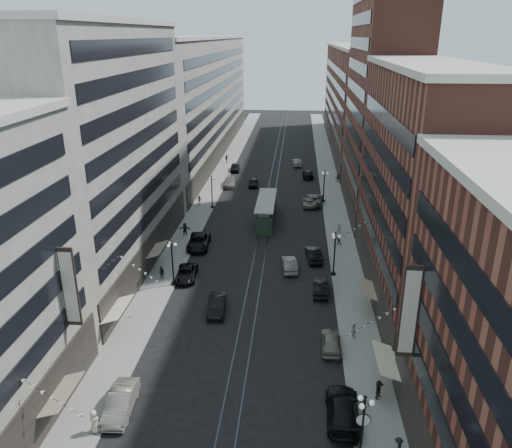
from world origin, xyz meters
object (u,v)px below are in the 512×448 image
(car_10, at_px, (314,254))
(car_13, at_px, (253,183))
(car_11, at_px, (314,199))
(pedestrian_5, at_px, (185,229))
(car_2, at_px, (186,274))
(pedestrian_7, at_px, (339,239))
(pedestrian_1, at_px, (94,421))
(pedestrian_extra_2, at_px, (227,158))
(pedestrian_extra_1, at_px, (379,389))
(car_8, at_px, (230,182))
(pedestrian_9, at_px, (338,178))
(lamppost_se_near, at_px, (362,426))
(pedestrian_8, at_px, (339,228))
(car_1, at_px, (121,402))
(car_extra_2, at_px, (309,202))
(car_extra_0, at_px, (321,287))
(pedestrian_4, at_px, (354,330))
(car_3, at_px, (343,409))
(pedestrian_2, at_px, (162,273))
(lamppost_sw_mid, at_px, (212,191))
(car_14, at_px, (297,162))
(streetcar, at_px, (266,211))
(car_extra_1, at_px, (290,264))
(lamppost_sw_far, at_px, (172,261))
(car_9, at_px, (235,167))
(car_12, at_px, (308,174))
(pedestrian_6, at_px, (199,200))
(car_7, at_px, (199,242))
(car_5, at_px, (217,305))
(car_4, at_px, (331,342))
(pedestrian_3, at_px, (398,447))
(lamppost_se_far, at_px, (335,252))
(lamppost_se_mid, at_px, (324,185))

(car_10, height_order, car_13, car_10)
(car_11, bearing_deg, pedestrian_5, 46.39)
(car_2, height_order, pedestrian_7, pedestrian_7)
(pedestrian_1, bearing_deg, pedestrian_extra_2, -65.93)
(car_11, distance_m, pedestrian_extra_1, 48.57)
(car_8, relative_size, pedestrian_9, 3.14)
(lamppost_se_near, xyz_separation_m, pedestrian_8, (1.58, 41.61, -2.31))
(car_1, distance_m, car_extra_2, 52.33)
(pedestrian_8, distance_m, car_extra_0, 18.30)
(pedestrian_5, bearing_deg, pedestrian_1, -85.21)
(pedestrian_4, bearing_deg, car_3, 151.92)
(pedestrian_2, xyz_separation_m, car_extra_0, (18.43, -1.71, -0.14))
(lamppost_sw_mid, distance_m, car_extra_0, 32.18)
(car_11, distance_m, pedestrian_5, 24.72)
(lamppost_se_near, bearing_deg, car_14, 93.33)
(streetcar, distance_m, car_extra_1, 17.37)
(lamppost_sw_far, xyz_separation_m, pedestrian_9, (21.70, 43.92, -2.06))
(pedestrian_5, height_order, car_extra_0, pedestrian_5)
(car_10, bearing_deg, car_9, -77.03)
(car_12, relative_size, car_extra_0, 1.12)
(car_11, bearing_deg, pedestrian_6, 13.29)
(car_7, distance_m, pedestrian_extra_1, 34.65)
(streetcar, xyz_separation_m, car_9, (-8.40, 29.31, -0.79))
(pedestrian_1, xyz_separation_m, car_14, (14.00, 79.58, -0.29))
(streetcar, relative_size, car_5, 2.57)
(car_2, bearing_deg, car_extra_1, 11.34)
(car_1, distance_m, car_12, 69.55)
(car_3, bearing_deg, lamppost_sw_far, -47.44)
(car_extra_1, bearing_deg, car_9, -81.85)
(car_3, distance_m, pedestrian_1, 18.14)
(car_1, relative_size, car_extra_1, 1.10)
(car_5, xyz_separation_m, car_extra_0, (10.88, 4.87, -0.03))
(car_14, height_order, pedestrian_extra_1, pedestrian_extra_1)
(pedestrian_4, bearing_deg, car_extra_0, -0.25)
(car_1, distance_m, car_4, 18.99)
(car_extra_0, xyz_separation_m, pedestrian_extra_1, (3.86, -17.00, 0.18))
(car_4, height_order, pedestrian_5, pedestrian_5)
(lamppost_sw_mid, distance_m, lamppost_se_near, 54.22)
(pedestrian_6, bearing_deg, pedestrian_1, 114.23)
(lamppost_sw_far, height_order, car_7, lamppost_sw_far)
(streetcar, relative_size, pedestrian_2, 8.22)
(car_2, relative_size, car_12, 0.95)
(car_14, height_order, pedestrian_6, pedestrian_6)
(pedestrian_3, xyz_separation_m, pedestrian_7, (-1.39, 36.49, 0.04))
(lamppost_se_far, distance_m, car_14, 53.10)
(car_9, height_order, car_10, car_9)
(car_4, height_order, car_13, car_4)
(pedestrian_7, bearing_deg, car_1, 69.07)
(lamppost_se_mid, bearing_deg, pedestrian_3, -87.25)
(pedestrian_2, xyz_separation_m, pedestrian_5, (-0.23, 13.63, 0.16))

